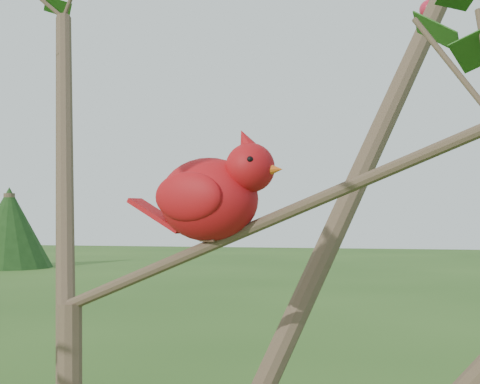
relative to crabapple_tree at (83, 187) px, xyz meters
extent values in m
sphere|color=#B0182E|center=(0.47, 0.64, 0.38)|extent=(0.04, 0.04, 0.04)
ellipsoid|color=#B30F0F|center=(0.14, 0.11, -0.02)|extent=(0.17, 0.15, 0.12)
sphere|color=#B30F0F|center=(0.20, 0.09, 0.03)|extent=(0.08, 0.08, 0.07)
cone|color=#B30F0F|center=(0.20, 0.09, 0.06)|extent=(0.06, 0.05, 0.05)
cone|color=#D85914|center=(0.24, 0.08, 0.02)|extent=(0.04, 0.03, 0.02)
ellipsoid|color=black|center=(0.23, 0.08, 0.02)|extent=(0.03, 0.04, 0.03)
cube|color=#B30F0F|center=(0.06, 0.13, -0.04)|extent=(0.09, 0.06, 0.05)
ellipsoid|color=#B30F0F|center=(0.15, 0.15, -0.01)|extent=(0.11, 0.06, 0.07)
ellipsoid|color=#B30F0F|center=(0.12, 0.06, -0.01)|extent=(0.11, 0.06, 0.07)
cylinder|color=#432F24|center=(-13.45, 23.67, -0.76)|extent=(0.41, 0.41, 2.72)
cone|color=#173312|center=(-13.45, 23.67, -0.65)|extent=(3.18, 3.18, 2.95)
camera|label=1|loc=(0.40, -0.89, -0.03)|focal=55.00mm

